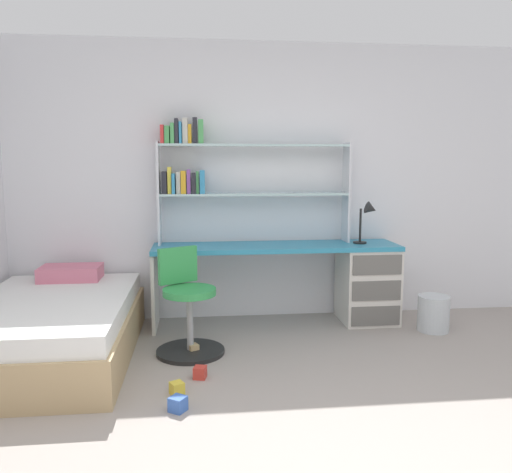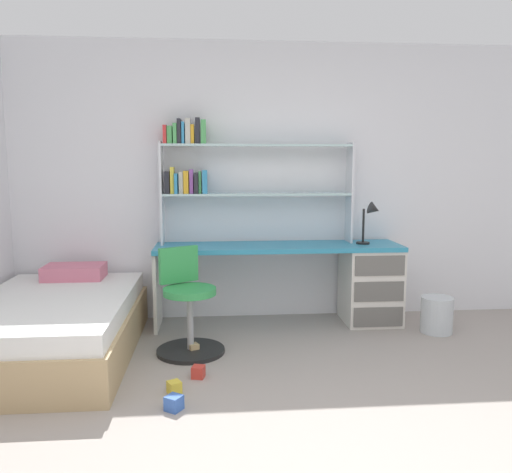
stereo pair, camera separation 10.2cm
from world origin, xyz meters
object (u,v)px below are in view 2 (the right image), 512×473
desk_lamp (372,216)px  toy_block_yellow_0 (174,387)px  waste_bin (437,315)px  bookshelf_hutch (225,169)px  bed_platform (53,327)px  toy_block_blue_4 (174,403)px  toy_block_natural_1 (193,348)px  toy_block_red_3 (198,372)px  desk (343,278)px  swivel_chair (188,312)px

desk_lamp → toy_block_yellow_0: (-1.66, -1.33, -0.94)m
waste_bin → bookshelf_hutch: bearing=164.6°
bookshelf_hutch → bed_platform: bookshelf_hutch is taller
waste_bin → toy_block_blue_4: 2.48m
toy_block_natural_1 → toy_block_red_3: 0.47m
bookshelf_hutch → waste_bin: (1.79, -0.50, -1.24)m
desk → toy_block_yellow_0: bearing=-136.2°
waste_bin → toy_block_yellow_0: waste_bin is taller
bookshelf_hutch → desk_lamp: size_ratio=4.48×
toy_block_red_3 → desk: bearing=41.7°
desk → bed_platform: desk is taller
toy_block_yellow_0 → waste_bin: bearing=25.1°
swivel_chair → toy_block_yellow_0: bearing=-94.7°
desk → toy_block_red_3: bearing=-138.3°
desk → toy_block_red_3: (-1.28, -1.14, -0.37)m
desk → toy_block_red_3: desk is taller
toy_block_yellow_0 → toy_block_natural_1: 0.70m
desk_lamp → waste_bin: desk_lamp is taller
desk → bookshelf_hutch: bearing=172.4°
toy_block_red_3 → toy_block_blue_4: size_ratio=0.93×
toy_block_blue_4 → bed_platform: bearing=135.1°
desk → swivel_chair: bearing=-155.0°
bed_platform → toy_block_blue_4: size_ratio=21.06×
desk_lamp → toy_block_red_3: desk_lamp is taller
bed_platform → toy_block_red_3: bearing=-24.6°
waste_bin → toy_block_natural_1: (-2.06, -0.32, -0.12)m
toy_block_blue_4 → desk_lamp: bearing=43.4°
desk → toy_block_natural_1: (-1.33, -0.67, -0.38)m
desk → desk_lamp: bearing=-9.7°
desk → waste_bin: desk is taller
swivel_chair → desk_lamp: bearing=20.5°
toy_block_natural_1 → toy_block_blue_4: 0.93m
toy_block_yellow_0 → toy_block_blue_4: (0.01, -0.23, 0.01)m
desk → toy_block_red_3: 1.76m
swivel_chair → toy_block_red_3: 0.58m
bookshelf_hutch → toy_block_yellow_0: (-0.37, -1.51, -1.36)m
bookshelf_hutch → toy_block_natural_1: bearing=-108.5°
toy_block_yellow_0 → toy_block_red_3: size_ratio=0.95×
desk → waste_bin: size_ratio=7.07×
swivel_chair → toy_block_natural_1: size_ratio=11.21×
desk_lamp → bed_platform: size_ratio=0.21×
bed_platform → waste_bin: (3.10, 0.29, -0.07)m
swivel_chair → toy_block_yellow_0: swivel_chair is taller
bed_platform → waste_bin: bearing=5.3°
bookshelf_hutch → desk: bearing=-7.6°
bookshelf_hutch → bed_platform: size_ratio=0.94×
desk_lamp → toy_block_natural_1: size_ratio=5.39×
desk_lamp → toy_block_natural_1: desk_lamp is taller
swivel_chair → toy_block_blue_4: 1.00m
desk → toy_block_blue_4: (-1.41, -1.60, -0.37)m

